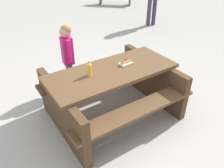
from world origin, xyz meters
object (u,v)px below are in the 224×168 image
(picnic_table, at_px, (112,89))
(child_in_coat, at_px, (67,51))
(soda_bottle, at_px, (89,69))
(hotdog_tray, at_px, (126,63))

(picnic_table, height_order, child_in_coat, child_in_coat)
(soda_bottle, bearing_deg, child_in_coat, 103.28)
(child_in_coat, bearing_deg, picnic_table, -56.95)
(hotdog_tray, bearing_deg, picnic_table, -155.14)
(child_in_coat, bearing_deg, soda_bottle, -76.72)
(soda_bottle, bearing_deg, hotdog_tray, 16.84)
(picnic_table, distance_m, soda_bottle, 0.52)
(hotdog_tray, relative_size, child_in_coat, 0.18)
(hotdog_tray, bearing_deg, child_in_coat, 137.21)
(soda_bottle, xyz_separation_m, hotdog_tray, (0.55, 0.17, -0.07))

